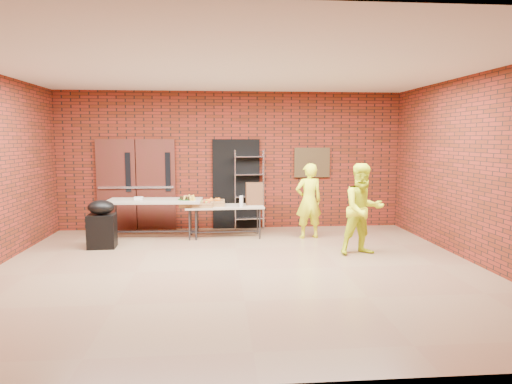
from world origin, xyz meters
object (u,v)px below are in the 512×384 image
(volunteer_woman, at_px, (309,201))
(volunteer_man, at_px, (363,209))
(table_right, at_px, (224,208))
(coffee_dispenser, at_px, (254,194))
(table_left, at_px, (155,203))
(covered_grill, at_px, (102,224))
(wire_rack, at_px, (249,190))

(volunteer_woman, distance_m, volunteer_man, 1.61)
(table_right, distance_m, coffee_dispenser, 0.73)
(coffee_dispenser, height_order, volunteer_woman, volunteer_woman)
(table_left, distance_m, table_right, 1.49)
(covered_grill, bearing_deg, table_right, 15.50)
(volunteer_man, bearing_deg, covered_grill, 159.20)
(table_right, bearing_deg, covered_grill, -163.84)
(wire_rack, xyz_separation_m, volunteer_man, (1.90, -2.51, -0.09))
(table_left, relative_size, volunteer_man, 1.22)
(coffee_dispenser, height_order, covered_grill, coffee_dispenser)
(table_left, distance_m, coffee_dispenser, 2.15)
(table_right, xyz_separation_m, covered_grill, (-2.39, -0.78, -0.16))
(table_left, bearing_deg, table_right, 0.41)
(table_left, bearing_deg, volunteer_woman, -2.49)
(coffee_dispenser, xyz_separation_m, volunteer_woman, (1.13, -0.40, -0.12))
(wire_rack, xyz_separation_m, table_left, (-2.08, -0.76, -0.18))
(wire_rack, bearing_deg, volunteer_man, -58.36)
(table_right, xyz_separation_m, coffee_dispenser, (0.65, 0.15, 0.29))
(table_right, distance_m, covered_grill, 2.52)
(wire_rack, bearing_deg, covered_grill, -157.32)
(table_right, bearing_deg, table_left, 175.69)
(wire_rack, distance_m, table_right, 1.06)
(volunteer_woman, height_order, volunteer_man, volunteer_man)
(wire_rack, height_order, covered_grill, wire_rack)
(table_left, relative_size, volunteer_woman, 1.27)
(wire_rack, relative_size, covered_grill, 1.98)
(covered_grill, relative_size, volunteer_man, 0.56)
(table_left, xyz_separation_m, volunteer_woman, (3.27, -0.30, 0.05))
(coffee_dispenser, bearing_deg, volunteer_woman, -19.29)
(table_right, distance_m, volunteer_woman, 1.81)
(table_right, xyz_separation_m, volunteer_woman, (1.78, -0.24, 0.17))
(table_left, distance_m, covered_grill, 1.27)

